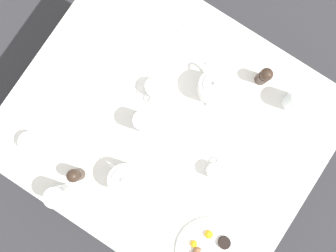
% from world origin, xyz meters
% --- Properties ---
extents(ground_plane, '(8.00, 8.00, 0.00)m').
position_xyz_m(ground_plane, '(0.00, 0.00, 0.00)').
color(ground_plane, '#333338').
extents(table, '(1.04, 1.23, 0.74)m').
position_xyz_m(table, '(0.00, 0.00, 0.68)').
color(table, white).
rests_on(table, ground_plane).
extents(breakfast_plate, '(0.26, 0.26, 0.04)m').
position_xyz_m(breakfast_plate, '(-0.32, -0.40, 0.75)').
color(breakfast_plate, white).
rests_on(breakfast_plate, table).
extents(teapot_near, '(0.12, 0.21, 0.13)m').
position_xyz_m(teapot_near, '(-0.26, 0.02, 0.79)').
color(teapot_near, white).
rests_on(teapot_near, table).
extents(teapot_far, '(0.14, 0.17, 0.13)m').
position_xyz_m(teapot_far, '(0.22, -0.06, 0.79)').
color(teapot_far, white).
rests_on(teapot_far, table).
extents(teacup_with_saucer_left, '(0.15, 0.15, 0.06)m').
position_xyz_m(teacup_with_saucer_left, '(-0.35, 0.41, 0.76)').
color(teacup_with_saucer_left, white).
rests_on(teacup_with_saucer_left, table).
extents(teacup_with_saucer_right, '(0.15, 0.15, 0.06)m').
position_xyz_m(teacup_with_saucer_right, '(0.10, 0.13, 0.76)').
color(teacup_with_saucer_right, white).
rests_on(teacup_with_saucer_right, table).
extents(water_glass_tall, '(0.08, 0.08, 0.12)m').
position_xyz_m(water_glass_tall, '(-0.04, 0.08, 0.80)').
color(water_glass_tall, white).
rests_on(water_glass_tall, table).
extents(water_glass_short, '(0.08, 0.08, 0.13)m').
position_xyz_m(water_glass_short, '(-0.45, 0.20, 0.80)').
color(water_glass_short, white).
rests_on(water_glass_short, table).
extents(wine_glass_spare, '(0.08, 0.08, 0.11)m').
position_xyz_m(wine_glass_spare, '(0.35, -0.36, 0.79)').
color(wine_glass_spare, white).
rests_on(wine_glass_spare, table).
extents(creamer_jug, '(0.09, 0.06, 0.06)m').
position_xyz_m(creamer_jug, '(-0.05, -0.25, 0.77)').
color(creamer_jug, white).
rests_on(creamer_jug, table).
extents(pepper_grinder, '(0.05, 0.05, 0.11)m').
position_xyz_m(pepper_grinder, '(-0.35, 0.19, 0.79)').
color(pepper_grinder, '#38281E').
rests_on(pepper_grinder, table).
extents(salt_grinder, '(0.05, 0.05, 0.11)m').
position_xyz_m(salt_grinder, '(0.37, -0.21, 0.79)').
color(salt_grinder, '#38281E').
rests_on(salt_grinder, table).
extents(fork_by_plate, '(0.07, 0.16, 0.00)m').
position_xyz_m(fork_by_plate, '(-0.09, 0.23, 0.74)').
color(fork_by_plate, silver).
rests_on(fork_by_plate, table).
extents(knife_by_plate, '(0.17, 0.14, 0.00)m').
position_xyz_m(knife_by_plate, '(0.36, 0.18, 0.74)').
color(knife_by_plate, silver).
rests_on(knife_by_plate, table).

